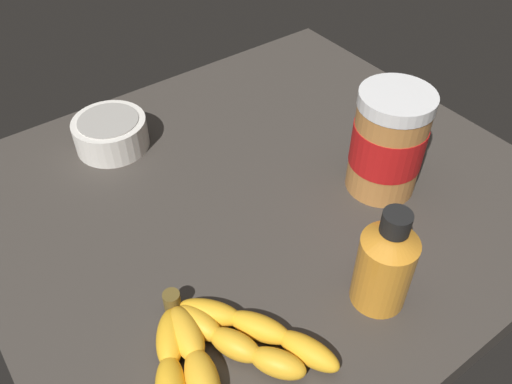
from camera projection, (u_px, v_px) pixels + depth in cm
name	position (u px, v px, depth cm)	size (l,w,h in cm)	color
ground_plane	(262.00, 201.00, 76.99)	(76.29, 68.74, 4.30)	#38332D
banana_bunch	(214.00, 362.00, 54.46)	(21.32, 20.29, 3.40)	gold
peanut_butter_jar	(388.00, 143.00, 71.06)	(10.02, 10.02, 15.49)	#B27238
honey_bottle	(385.00, 264.00, 58.06)	(6.46, 6.46, 13.95)	orange
small_bowl	(111.00, 133.00, 81.16)	(11.27, 11.27, 4.96)	silver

